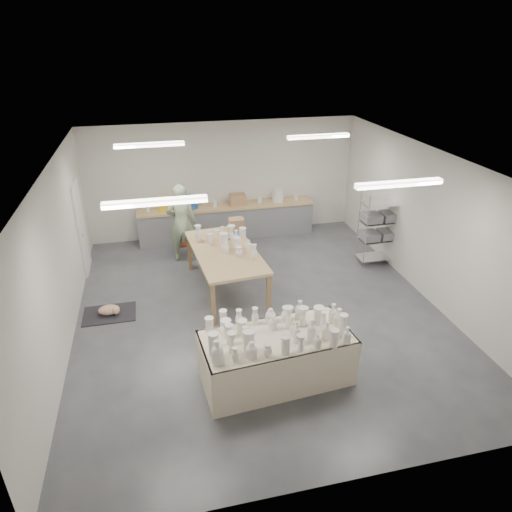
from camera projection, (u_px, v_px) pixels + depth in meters
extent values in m
plane|color=#424449|center=(259.00, 310.00, 9.10)|extent=(8.00, 8.00, 0.00)
cube|color=white|center=(259.00, 162.00, 7.77)|extent=(7.00, 8.00, 0.02)
cube|color=silver|center=(224.00, 180.00, 11.92)|extent=(7.00, 0.02, 3.00)
cube|color=silver|center=(345.00, 391.00, 4.94)|extent=(7.00, 0.02, 3.00)
cube|color=silver|center=(59.00, 261.00, 7.72)|extent=(0.02, 8.00, 3.00)
cube|color=silver|center=(429.00, 225.00, 9.14)|extent=(0.02, 8.00, 3.00)
cube|color=white|center=(81.00, 227.00, 10.20)|extent=(0.05, 0.90, 2.10)
cube|color=white|center=(155.00, 202.00, 6.12)|extent=(1.40, 0.12, 0.08)
cube|color=white|center=(399.00, 184.00, 6.85)|extent=(1.40, 0.12, 0.08)
cube|color=white|center=(149.00, 145.00, 9.17)|extent=(1.40, 0.12, 0.08)
cube|color=white|center=(318.00, 136.00, 9.90)|extent=(1.40, 0.12, 0.08)
cube|color=tan|center=(226.00, 207.00, 11.92)|extent=(4.60, 0.60, 0.06)
cube|color=slate|center=(227.00, 222.00, 12.12)|extent=(4.60, 0.55, 0.84)
cylinder|color=yellow|center=(164.00, 204.00, 11.51)|extent=(0.30, 0.30, 0.34)
cylinder|color=#2055AF|center=(191.00, 202.00, 11.65)|extent=(0.30, 0.30, 0.34)
cylinder|color=white|center=(278.00, 195.00, 12.12)|extent=(0.30, 0.30, 0.34)
cube|color=#A77350|center=(238.00, 199.00, 11.91)|extent=(0.40, 0.30, 0.28)
cylinder|color=white|center=(148.00, 209.00, 11.47)|extent=(0.10, 0.10, 0.14)
cylinder|color=white|center=(215.00, 204.00, 11.82)|extent=(0.10, 0.10, 0.14)
cylinder|color=white|center=(260.00, 200.00, 12.06)|extent=(0.10, 0.10, 0.14)
cylinder|color=white|center=(296.00, 197.00, 12.27)|extent=(0.10, 0.10, 0.14)
cylinder|color=silver|center=(366.00, 233.00, 10.29)|extent=(0.02, 0.02, 1.80)
cylinder|color=silver|center=(400.00, 230.00, 10.47)|extent=(0.02, 0.02, 1.80)
cylinder|color=silver|center=(358.00, 226.00, 10.68)|extent=(0.02, 0.02, 1.80)
cylinder|color=silver|center=(391.00, 223.00, 10.85)|extent=(0.02, 0.02, 1.80)
cube|color=silver|center=(375.00, 257.00, 10.91)|extent=(0.88, 0.48, 0.02)
cube|color=silver|center=(378.00, 239.00, 10.71)|extent=(0.88, 0.48, 0.02)
cube|color=silver|center=(380.00, 222.00, 10.51)|extent=(0.88, 0.48, 0.02)
cube|color=silver|center=(382.00, 203.00, 10.31)|extent=(0.88, 0.48, 0.02)
cube|color=slate|center=(369.00, 236.00, 10.61)|extent=(0.38, 0.42, 0.18)
cube|color=slate|center=(387.00, 234.00, 10.70)|extent=(0.38, 0.42, 0.18)
cube|color=slate|center=(372.00, 218.00, 10.41)|extent=(0.38, 0.42, 0.18)
cube|color=slate|center=(389.00, 216.00, 10.50)|extent=(0.38, 0.42, 0.18)
cube|color=olive|center=(276.00, 360.00, 7.16)|extent=(2.13, 1.11, 0.71)
cube|color=beige|center=(277.00, 337.00, 6.96)|extent=(2.41, 1.30, 0.03)
cube|color=beige|center=(286.00, 380.00, 6.68)|extent=(2.31, 0.23, 0.81)
cube|color=beige|center=(268.00, 338.00, 7.60)|extent=(2.31, 0.23, 0.81)
cube|color=tan|center=(225.00, 252.00, 9.43)|extent=(1.45, 2.58, 0.06)
cube|color=olive|center=(207.00, 304.00, 8.50)|extent=(0.08, 0.08, 0.87)
cube|color=olive|center=(264.00, 297.00, 8.73)|extent=(0.08, 0.08, 0.87)
cube|color=olive|center=(194.00, 251.00, 10.54)|extent=(0.08, 0.08, 0.87)
cube|color=olive|center=(240.00, 246.00, 10.76)|extent=(0.08, 0.08, 0.87)
ellipsoid|color=silver|center=(225.00, 237.00, 9.91)|extent=(0.26, 0.26, 0.12)
cylinder|color=#2055AF|center=(234.00, 235.00, 10.10)|extent=(0.26, 0.26, 0.03)
cylinder|color=white|center=(216.00, 233.00, 10.09)|extent=(0.11, 0.11, 0.12)
cube|color=#A77350|center=(236.00, 224.00, 10.30)|extent=(0.32, 0.26, 0.28)
cube|color=black|center=(110.00, 314.00, 8.95)|extent=(1.00, 0.70, 0.02)
ellipsoid|color=white|center=(109.00, 310.00, 8.91)|extent=(0.45, 0.35, 0.17)
sphere|color=white|center=(116.00, 311.00, 8.85)|extent=(0.15, 0.15, 0.15)
imported|color=#8DA47F|center=(182.00, 223.00, 10.69)|extent=(0.73, 0.51, 1.90)
cylinder|color=#A82B18|center=(183.00, 245.00, 11.23)|extent=(0.31, 0.31, 0.04)
cylinder|color=silver|center=(188.00, 249.00, 11.32)|extent=(0.02, 0.02, 0.26)
cylinder|color=silver|center=(180.00, 248.00, 11.37)|extent=(0.02, 0.02, 0.26)
cylinder|color=silver|center=(181.00, 252.00, 11.18)|extent=(0.02, 0.02, 0.26)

